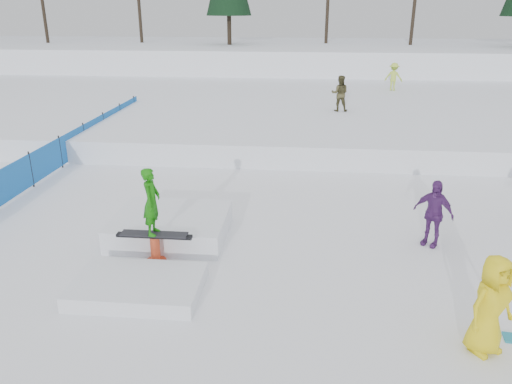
# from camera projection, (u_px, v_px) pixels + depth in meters

# --- Properties ---
(ground) EXTENTS (120.00, 120.00, 0.00)m
(ground) POSITION_uv_depth(u_px,v_px,m) (222.00, 277.00, 10.07)
(ground) COLOR white
(snow_berm) EXTENTS (60.00, 14.00, 2.40)m
(snow_berm) POSITION_uv_depth(u_px,v_px,m) (285.00, 60.00, 37.58)
(snow_berm) COLOR white
(snow_berm) RESTS_ON ground
(snow_midrise) EXTENTS (50.00, 18.00, 0.80)m
(snow_midrise) POSITION_uv_depth(u_px,v_px,m) (273.00, 106.00, 24.83)
(snow_midrise) COLOR white
(snow_midrise) RESTS_ON ground
(safety_fence) EXTENTS (0.05, 16.00, 1.10)m
(safety_fence) POSITION_uv_depth(u_px,v_px,m) (61.00, 152.00, 16.61)
(safety_fence) COLOR #1660B5
(safety_fence) RESTS_ON ground
(walker_olive) EXTENTS (0.78, 0.63, 1.53)m
(walker_olive) POSITION_uv_depth(u_px,v_px,m) (340.00, 93.00, 21.42)
(walker_olive) COLOR #403C21
(walker_olive) RESTS_ON snow_midrise
(walker_ygreen) EXTENTS (1.06, 0.81, 1.45)m
(walker_ygreen) POSITION_uv_depth(u_px,v_px,m) (394.00, 77.00, 26.63)
(walker_ygreen) COLOR #B8D841
(walker_ygreen) RESTS_ON snow_midrise
(spectator_purple) EXTENTS (0.97, 0.84, 1.56)m
(spectator_purple) POSITION_uv_depth(u_px,v_px,m) (433.00, 213.00, 11.15)
(spectator_purple) COLOR #54266A
(spectator_purple) RESTS_ON ground
(spectator_yellow) EXTENTS (0.97, 0.87, 1.66)m
(spectator_yellow) POSITION_uv_depth(u_px,v_px,m) (491.00, 305.00, 7.66)
(spectator_yellow) COLOR yellow
(spectator_yellow) RESTS_ON ground
(jib_rail_feature) EXTENTS (2.60, 4.40, 2.11)m
(jib_rail_feature) POSITION_uv_depth(u_px,v_px,m) (163.00, 238.00, 11.06)
(jib_rail_feature) COLOR white
(jib_rail_feature) RESTS_ON ground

